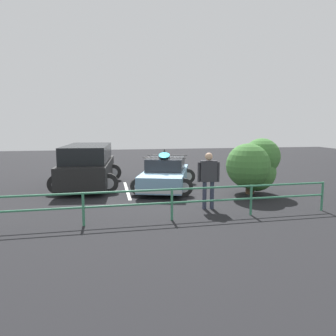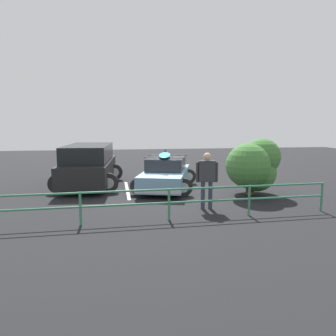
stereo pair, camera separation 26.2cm
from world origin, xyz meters
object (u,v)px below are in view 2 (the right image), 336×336
at_px(sedan_car, 166,174).
at_px(suv_car, 89,165).
at_px(person_bystander, 207,176).
at_px(bush_near_left, 253,166).

height_order(sedan_car, suv_car, suv_car).
relative_size(sedan_car, person_bystander, 2.50).
xyz_separation_m(sedan_car, person_bystander, (-0.76, 3.45, 0.45)).
xyz_separation_m(suv_car, person_bystander, (-3.93, 4.57, 0.15)).
height_order(suv_car, bush_near_left, bush_near_left).
distance_m(sedan_car, bush_near_left, 3.52).
distance_m(sedan_car, suv_car, 3.37).
bearing_deg(sedan_car, person_bystander, 102.43).
relative_size(sedan_car, bush_near_left, 1.85).
height_order(sedan_car, bush_near_left, bush_near_left).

